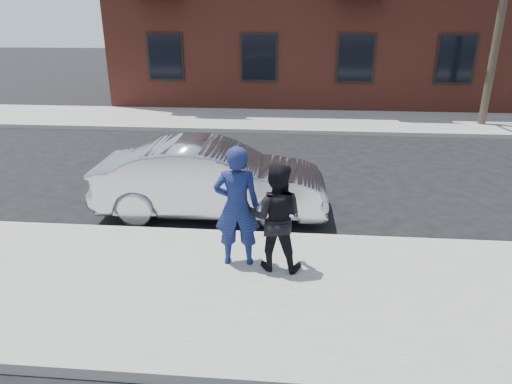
# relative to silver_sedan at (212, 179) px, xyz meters

# --- Properties ---
(ground) EXTENTS (100.00, 100.00, 0.00)m
(ground) POSITION_rel_silver_sedan_xyz_m (3.79, -2.65, -0.75)
(ground) COLOR black
(ground) RESTS_ON ground
(near_sidewalk) EXTENTS (50.00, 3.50, 0.15)m
(near_sidewalk) POSITION_rel_silver_sedan_xyz_m (3.79, -2.90, -0.68)
(near_sidewalk) COLOR gray
(near_sidewalk) RESTS_ON ground
(near_curb) EXTENTS (50.00, 0.10, 0.15)m
(near_curb) POSITION_rel_silver_sedan_xyz_m (3.79, -1.10, -0.68)
(near_curb) COLOR #999691
(near_curb) RESTS_ON ground
(far_sidewalk) EXTENTS (50.00, 3.50, 0.15)m
(far_sidewalk) POSITION_rel_silver_sedan_xyz_m (3.79, 8.60, -0.68)
(far_sidewalk) COLOR gray
(far_sidewalk) RESTS_ON ground
(far_curb) EXTENTS (50.00, 0.10, 0.15)m
(far_curb) POSITION_rel_silver_sedan_xyz_m (3.79, 6.80, -0.68)
(far_curb) COLOR #999691
(far_curb) RESTS_ON ground
(silver_sedan) EXTENTS (4.59, 1.69, 1.50)m
(silver_sedan) POSITION_rel_silver_sedan_xyz_m (0.00, 0.00, 0.00)
(silver_sedan) COLOR #B7BABF
(silver_sedan) RESTS_ON ground
(man_hoodie) EXTENTS (0.73, 0.54, 1.91)m
(man_hoodie) POSITION_rel_silver_sedan_xyz_m (0.79, -2.16, 0.35)
(man_hoodie) COLOR navy
(man_hoodie) RESTS_ON near_sidewalk
(man_peacoat) EXTENTS (0.88, 0.72, 1.68)m
(man_peacoat) POSITION_rel_silver_sedan_xyz_m (1.39, -2.25, 0.24)
(man_peacoat) COLOR black
(man_peacoat) RESTS_ON near_sidewalk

